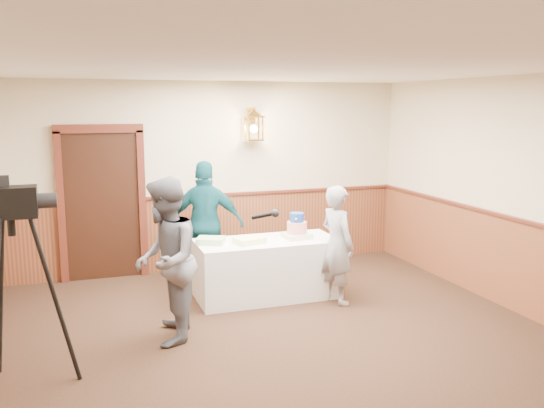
{
  "coord_description": "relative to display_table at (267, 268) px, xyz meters",
  "views": [
    {
      "loc": [
        -1.94,
        -4.88,
        2.45
      ],
      "look_at": [
        0.33,
        1.7,
        1.25
      ],
      "focal_mm": 38.0,
      "sensor_mm": 36.0,
      "label": 1
    }
  ],
  "objects": [
    {
      "name": "ground",
      "position": [
        -0.33,
        -1.9,
        -0.38
      ],
      "size": [
        7.0,
        7.0,
        0.0
      ],
      "primitive_type": "plane",
      "color": "black",
      "rests_on": "ground"
    },
    {
      "name": "room_shell",
      "position": [
        -0.38,
        -1.45,
        1.15
      ],
      "size": [
        6.02,
        7.02,
        2.81
      ],
      "color": "beige",
      "rests_on": "ground"
    },
    {
      "name": "display_table",
      "position": [
        0.0,
        0.0,
        0.0
      ],
      "size": [
        1.8,
        0.8,
        0.75
      ],
      "primitive_type": "cube",
      "color": "white",
      "rests_on": "ground"
    },
    {
      "name": "tiered_cake",
      "position": [
        0.4,
        -0.01,
        0.5
      ],
      "size": [
        0.35,
        0.35,
        0.33
      ],
      "rotation": [
        0.0,
        0.0,
        0.08
      ],
      "color": "beige",
      "rests_on": "display_table"
    },
    {
      "name": "sheet_cake_yellow",
      "position": [
        -0.26,
        -0.09,
        0.41
      ],
      "size": [
        0.41,
        0.36,
        0.07
      ],
      "primitive_type": "cube",
      "rotation": [
        0.0,
        0.0,
        0.3
      ],
      "color": "#F5F493",
      "rests_on": "display_table"
    },
    {
      "name": "sheet_cake_green",
      "position": [
        -0.72,
        0.05,
        0.41
      ],
      "size": [
        0.41,
        0.37,
        0.08
      ],
      "primitive_type": "cube",
      "rotation": [
        0.0,
        0.0,
        -0.4
      ],
      "color": "#95C98E",
      "rests_on": "display_table"
    },
    {
      "name": "interviewer",
      "position": [
        -1.43,
        -0.99,
        0.49
      ],
      "size": [
        1.52,
        0.97,
        1.73
      ],
      "rotation": [
        0.0,
        0.0,
        -1.81
      ],
      "color": "#5B5D65",
      "rests_on": "ground"
    },
    {
      "name": "baker",
      "position": [
        0.76,
        -0.48,
        0.37
      ],
      "size": [
        0.47,
        0.61,
        1.48
      ],
      "primitive_type": "imported",
      "rotation": [
        0.0,
        0.0,
        1.81
      ],
      "color": "gray",
      "rests_on": "ground"
    },
    {
      "name": "assistant_p",
      "position": [
        -0.62,
        0.73,
        0.48
      ],
      "size": [
        1.09,
        0.73,
        1.72
      ],
      "primitive_type": "imported",
      "rotation": [
        0.0,
        0.0,
        2.8
      ],
      "color": "#104650",
      "rests_on": "ground"
    },
    {
      "name": "tv_camera_rig",
      "position": [
        -2.79,
        -1.62,
        0.43
      ],
      "size": [
        0.7,
        0.65,
        1.78
      ],
      "rotation": [
        0.0,
        0.0,
        0.02
      ],
      "color": "black",
      "rests_on": "ground"
    }
  ]
}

